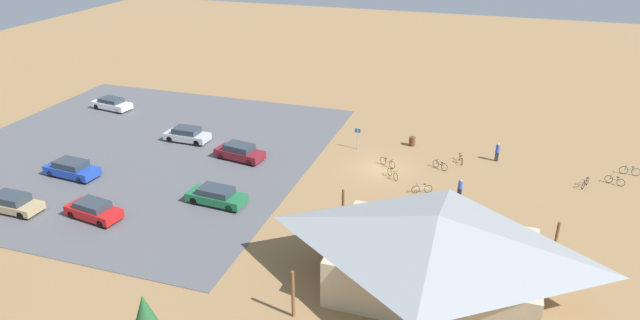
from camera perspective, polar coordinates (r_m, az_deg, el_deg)
ground at (r=50.03m, az=6.24°, el=-0.93°), size 160.00×160.00×0.00m
parking_lot_asphalt at (r=56.24m, az=-18.17°, el=0.93°), size 33.90×34.22×0.05m
bike_pavilion at (r=34.32m, az=11.67°, el=-8.77°), size 14.73×10.63×5.11m
trash_bin at (r=55.14m, az=9.36°, el=1.89°), size 0.60×0.60×0.90m
lot_sign at (r=53.38m, az=3.84°, el=2.51°), size 0.56×0.08×2.20m
bicycle_red_edge_north at (r=50.47m, az=6.90°, el=-0.26°), size 1.57×0.92×0.78m
bicycle_green_front_row at (r=53.06m, az=27.83°, el=-1.87°), size 1.49×0.74×0.76m
bicycle_black_near_porch at (r=50.76m, az=12.13°, el=-0.52°), size 1.43×0.90×0.77m
bicycle_purple_yard_left at (r=51.45m, az=25.42°, el=-2.13°), size 0.74×1.55×0.80m
bicycle_orange_edge_south at (r=52.50m, az=14.17°, el=0.12°), size 0.59×1.64×0.76m
bicycle_yellow_near_sign at (r=48.39m, az=7.42°, el=-1.43°), size 1.18×1.33×0.84m
bicycle_teal_yard_right at (r=55.52m, az=29.02°, el=-0.97°), size 1.67×0.48×0.86m
bicycle_white_by_bin at (r=46.32m, az=10.33°, el=-2.91°), size 1.60×0.78×0.81m
car_silver_front_row at (r=56.73m, az=-13.39°, el=2.53°), size 4.48×1.90×1.44m
car_maroon_inner_stall at (r=51.77m, az=-8.19°, el=0.82°), size 4.81×2.53×1.48m
car_white_by_curb at (r=68.29m, az=-20.45°, el=5.39°), size 4.87×2.48×1.34m
car_tan_far_end at (r=48.81m, az=-28.91°, el=-3.84°), size 4.78×1.90×1.40m
car_green_second_row at (r=44.47m, az=-10.50°, el=-3.61°), size 4.82×2.14×1.39m
car_red_back_corner at (r=45.05m, az=-22.08°, el=-4.75°), size 4.55×2.40×1.39m
car_blue_end_stall at (r=52.57m, az=-23.98°, el=-0.81°), size 4.92×2.29×1.46m
visitor_near_lot at (r=53.45m, az=17.62°, el=0.82°), size 0.36×0.36×1.77m
visitor_by_pavilion at (r=45.89m, az=14.07°, el=-2.82°), size 0.37×0.36×1.70m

